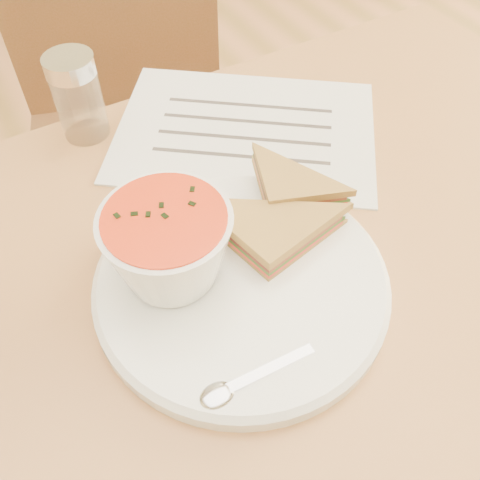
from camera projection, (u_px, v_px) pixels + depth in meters
floor at (268, 469)px, 1.15m from camera, size 5.00×6.00×0.01m
dining_table at (277, 398)px, 0.86m from camera, size 1.00×0.70×0.75m
chair_far at (134, 154)px, 1.09m from camera, size 0.53×0.53×0.95m
plate at (241, 283)px, 0.54m from camera, size 0.31×0.31×0.02m
soup_bowl at (169, 249)px, 0.50m from camera, size 0.13×0.13×0.09m
sandwich_half_a at (269, 275)px, 0.51m from camera, size 0.14×0.14×0.04m
sandwich_half_b at (268, 211)px, 0.56m from camera, size 0.12×0.12×0.03m
spoon at (266, 371)px, 0.47m from camera, size 0.16×0.04×0.01m
paper_menu at (245, 130)px, 0.70m from camera, size 0.42×0.40×0.00m
condiment_shaker at (78, 97)px, 0.66m from camera, size 0.07×0.07×0.11m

